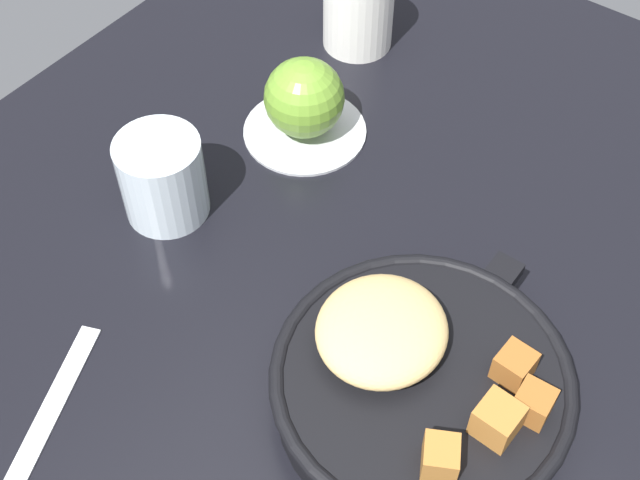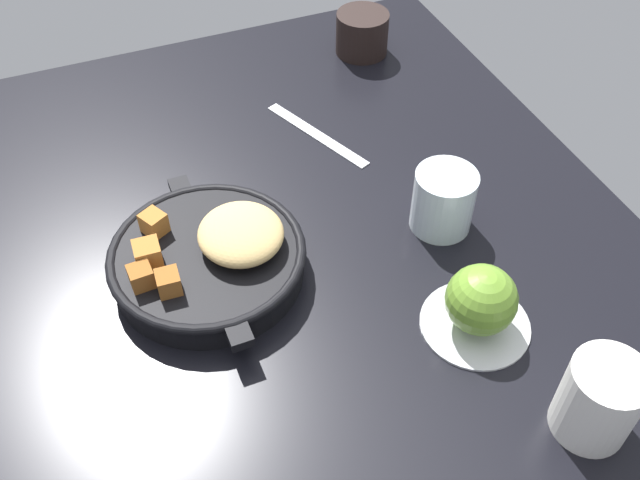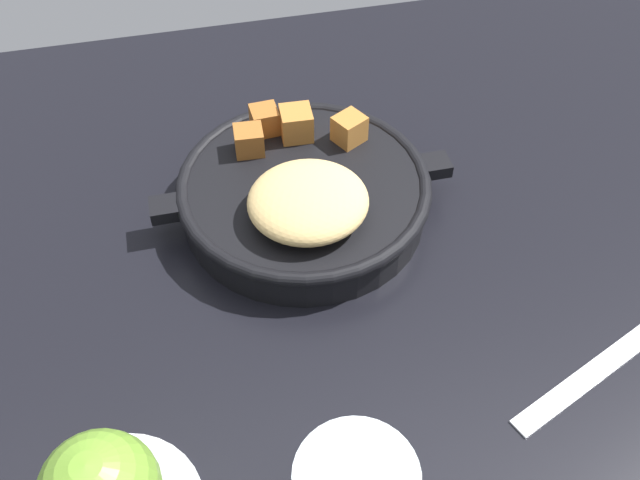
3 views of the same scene
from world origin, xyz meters
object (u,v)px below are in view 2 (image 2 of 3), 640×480
Objects in this scene: water_glass_short at (443,201)px; butter_knife at (317,134)px; coffee_mug_dark at (362,33)px; cast_iron_skillet at (210,257)px; red_apple at (481,300)px; ceramic_mug_white at (599,400)px.

butter_knife is at bearing -161.08° from water_glass_short.
cast_iron_skillet is at bearing -44.21° from coffee_mug_dark.
cast_iron_skillet is at bearing -69.77° from butter_knife.
red_apple is 15.38cm from water_glass_short.
water_glass_short reaches higher than cast_iron_skillet.
ceramic_mug_white is at bearing -0.03° from water_glass_short.
cast_iron_skillet is 49.96cm from coffee_mug_dark.
ceramic_mug_white is at bearing 15.19° from red_apple.
butter_knife is at bearing 132.71° from cast_iron_skillet.
water_glass_short is 39.29cm from coffee_mug_dark.
water_glass_short is 0.96× the size of coffee_mug_dark.
red_apple is 54.64cm from coffee_mug_dark.
butter_knife is at bearing -174.45° from red_apple.
ceramic_mug_white reaches higher than red_apple.
ceramic_mug_white is (29.05, -0.01, 0.52)cm from water_glass_short.
butter_knife is 22.58cm from coffee_mug_dark.
water_glass_short is at bearing 165.46° from red_apple.
ceramic_mug_white is at bearing -6.00° from coffee_mug_dark.
red_apple is at bearing -16.93° from butter_knife.
water_glass_short is at bearing 179.97° from ceramic_mug_white.
coffee_mug_dark is at bearing 169.59° from water_glass_short.
ceramic_mug_white is at bearing 41.02° from cast_iron_skillet.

